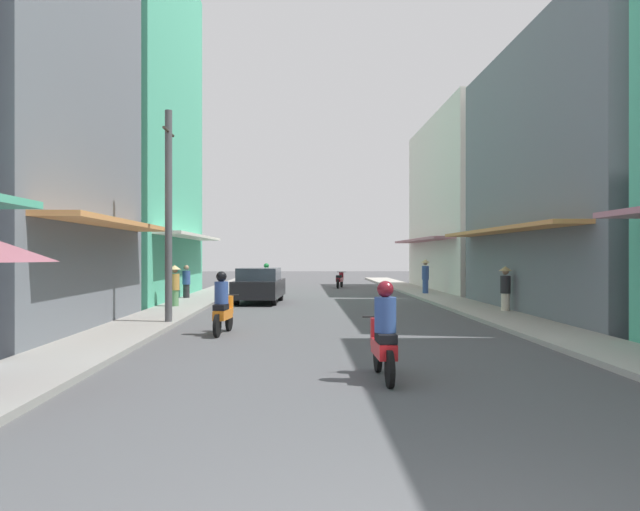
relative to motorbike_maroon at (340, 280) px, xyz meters
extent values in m
plane|color=#4C4C4F|center=(-1.43, -13.73, -0.50)|extent=(102.47, 102.47, 0.00)
cube|color=gray|center=(-6.73, -13.73, -0.44)|extent=(1.87, 54.58, 0.12)
cube|color=#ADA89E|center=(3.86, -13.73, -0.44)|extent=(1.87, 54.58, 0.12)
cube|color=#D88C4C|center=(-7.16, -20.64, 2.30)|extent=(1.10, 8.10, 0.12)
cube|color=#4CB28C|center=(-10.66, -9.44, 7.25)|extent=(6.00, 11.72, 15.50)
cube|color=silver|center=(-7.16, -9.44, 2.30)|extent=(1.10, 10.55, 0.12)
cube|color=slate|center=(7.79, -16.57, 4.11)|extent=(6.00, 12.29, 9.22)
cube|color=#D88C4C|center=(4.29, -16.57, 2.30)|extent=(1.10, 11.06, 0.12)
cube|color=silver|center=(7.79, -3.07, 4.27)|extent=(6.00, 12.94, 9.54)
cube|color=#B7727F|center=(4.29, -3.07, 2.30)|extent=(1.10, 11.65, 0.12)
cylinder|color=black|center=(0.14, 0.56, -0.22)|extent=(0.21, 0.56, 0.56)
cylinder|color=black|center=(-0.16, -0.66, -0.22)|extent=(0.21, 0.56, 0.56)
cube|color=maroon|center=(-0.02, -0.10, 0.00)|extent=(0.51, 1.04, 0.24)
cube|color=black|center=(-0.07, -0.29, 0.20)|extent=(0.41, 0.61, 0.14)
cylinder|color=maroon|center=(0.11, 0.44, 0.20)|extent=(0.28, 0.28, 0.45)
cylinder|color=black|center=(0.11, 0.44, 0.45)|extent=(0.54, 0.16, 0.03)
cylinder|color=black|center=(-3.89, -5.86, -0.22)|extent=(0.18, 0.57, 0.56)
cylinder|color=black|center=(-4.11, -7.09, -0.22)|extent=(0.18, 0.57, 0.56)
cube|color=#197233|center=(-4.01, -6.53, 0.00)|extent=(0.46, 1.03, 0.24)
cube|color=black|center=(-4.04, -6.72, 0.20)|extent=(0.38, 0.60, 0.14)
cylinder|color=#197233|center=(-3.91, -5.98, 0.20)|extent=(0.28, 0.28, 0.45)
cylinder|color=black|center=(-3.91, -5.98, 0.45)|extent=(0.55, 0.13, 0.03)
cylinder|color=#262628|center=(-4.04, -6.67, 0.55)|extent=(0.34, 0.34, 0.55)
sphere|color=#197233|center=(-4.04, -6.67, 0.95)|extent=(0.26, 0.26, 0.26)
cylinder|color=black|center=(-1.04, -26.36, -0.22)|extent=(0.09, 0.56, 0.56)
cylinder|color=black|center=(-1.02, -27.61, -0.22)|extent=(0.09, 0.56, 0.56)
cube|color=red|center=(-1.03, -27.03, 0.00)|extent=(0.30, 1.00, 0.24)
cube|color=black|center=(-1.02, -27.23, 0.20)|extent=(0.29, 0.57, 0.14)
cylinder|color=red|center=(-1.04, -26.48, 0.20)|extent=(0.28, 0.28, 0.45)
cylinder|color=black|center=(-1.04, -26.48, 0.45)|extent=(0.55, 0.04, 0.03)
cylinder|color=#334C8C|center=(-1.02, -27.18, 0.55)|extent=(0.34, 0.34, 0.55)
sphere|color=maroon|center=(-1.02, -27.18, 0.95)|extent=(0.26, 0.26, 0.26)
cylinder|color=black|center=(-4.21, -20.70, -0.22)|extent=(0.14, 0.57, 0.56)
cylinder|color=black|center=(-4.35, -21.94, -0.22)|extent=(0.14, 0.57, 0.56)
cube|color=orange|center=(-4.29, -21.37, 0.00)|extent=(0.39, 1.03, 0.24)
cube|color=black|center=(-4.31, -21.57, 0.20)|extent=(0.34, 0.59, 0.14)
cylinder|color=orange|center=(-4.23, -20.82, 0.20)|extent=(0.28, 0.28, 0.45)
cylinder|color=black|center=(-4.23, -20.82, 0.45)|extent=(0.55, 0.09, 0.03)
cylinder|color=#334C8C|center=(-4.30, -21.52, 0.55)|extent=(0.34, 0.34, 0.55)
sphere|color=black|center=(-4.30, -21.52, 0.95)|extent=(0.26, 0.26, 0.26)
cube|color=black|center=(-4.05, -11.39, 0.10)|extent=(2.04, 4.21, 0.70)
cube|color=#333D47|center=(-4.06, -11.54, 0.65)|extent=(1.74, 2.20, 0.60)
cylinder|color=black|center=(-4.72, -10.09, -0.18)|extent=(0.22, 0.65, 0.64)
cylinder|color=black|center=(-3.22, -10.19, -0.18)|extent=(0.22, 0.65, 0.64)
cylinder|color=black|center=(-4.89, -12.58, -0.18)|extent=(0.22, 0.65, 0.64)
cylinder|color=black|center=(-3.39, -12.68, -0.18)|extent=(0.22, 0.65, 0.64)
cylinder|color=#262628|center=(-7.33, -9.90, -0.15)|extent=(0.28, 0.28, 0.70)
cylinder|color=#334C8C|center=(-7.33, -9.90, 0.49)|extent=(0.34, 0.34, 0.59)
sphere|color=tan|center=(-7.33, -9.90, 0.93)|extent=(0.22, 0.22, 0.22)
cylinder|color=beige|center=(4.49, -16.46, -0.15)|extent=(0.28, 0.28, 0.70)
cylinder|color=#262628|center=(4.49, -16.46, 0.49)|extent=(0.34, 0.34, 0.59)
sphere|color=#9E7256|center=(4.49, -16.46, 0.92)|extent=(0.22, 0.22, 0.22)
cone|color=#D1B77A|center=(4.49, -16.46, 1.02)|extent=(0.44, 0.44, 0.16)
cylinder|color=#598C59|center=(-6.94, -14.26, -0.15)|extent=(0.28, 0.28, 0.70)
cylinder|color=#BF8C3F|center=(-6.94, -14.26, 0.49)|extent=(0.34, 0.34, 0.59)
sphere|color=#9E7256|center=(-6.94, -14.26, 0.93)|extent=(0.22, 0.22, 0.22)
cone|color=#D1B77A|center=(-6.94, -14.26, 1.03)|extent=(0.44, 0.44, 0.16)
cylinder|color=#334C8C|center=(3.71, -7.13, -0.11)|extent=(0.28, 0.28, 0.79)
cylinder|color=#334C8C|center=(3.71, -7.13, 0.61)|extent=(0.34, 0.34, 0.66)
sphere|color=tan|center=(3.71, -7.13, 1.08)|extent=(0.22, 0.22, 0.22)
cone|color=#D1B77A|center=(3.71, -7.13, 1.18)|extent=(0.44, 0.44, 0.16)
cylinder|color=#4C4C4F|center=(-6.04, -19.47, 2.51)|extent=(0.20, 0.20, 6.03)
cylinder|color=#3F382D|center=(-6.04, -19.47, 4.93)|extent=(0.08, 1.20, 0.08)
camera|label=1|loc=(-2.34, -36.66, 1.48)|focal=34.33mm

